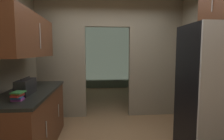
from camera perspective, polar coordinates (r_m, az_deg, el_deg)
The scene contains 7 objects.
kitchen_partition at distance 4.24m, azimuth -0.15°, elevation 5.17°, with size 3.35×0.12×2.75m.
adjoining_room_shell at distance 6.47m, azimuth -2.00°, elevation 4.49°, with size 3.35×3.41×2.75m.
refrigerator at distance 2.96m, azimuth 28.17°, elevation -6.09°, with size 0.70×0.73×1.90m.
lower_cabinet_run at distance 3.14m, azimuth -24.01°, elevation -14.34°, with size 0.68×1.78×0.94m.
upper_cabinet_counterside at distance 2.97m, azimuth -25.05°, elevation 9.70°, with size 0.36×1.60×0.62m.
boombox at distance 2.78m, azimuth -25.50°, elevation -4.79°, with size 0.17×0.43×0.23m.
book_stack at distance 2.48m, azimuth -27.53°, elevation -7.21°, with size 0.15×0.18×0.11m.
Camera 1 is at (-0.33, -2.63, 1.52)m, focal length 29.10 mm.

